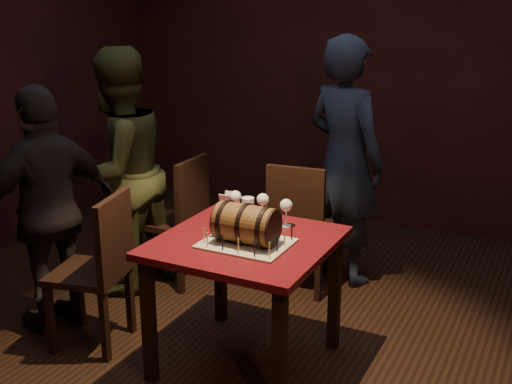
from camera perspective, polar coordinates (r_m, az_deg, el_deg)
room_shell at (r=3.45m, az=-1.52°, el=7.11°), size 5.04×5.04×2.80m
pub_table at (r=3.48m, az=-0.92°, el=-5.91°), size 0.90×0.90×0.75m
cake_board at (r=3.36m, az=-0.88°, el=-4.60°), size 0.45×0.35×0.01m
barrel_cake at (r=3.32m, az=-0.89°, el=-2.86°), size 0.38×0.22×0.22m
birthday_candles at (r=3.34m, az=-0.86°, el=-3.85°), size 0.40×0.30×0.09m
wine_glass_left at (r=3.74m, az=-1.86°, el=-0.53°), size 0.07×0.07×0.16m
wine_glass_mid at (r=3.68m, az=0.60°, el=-0.79°), size 0.07×0.07×0.16m
wine_glass_right at (r=3.59m, az=2.70°, el=-1.30°), size 0.07×0.07×0.16m
pint_of_ale at (r=3.65m, az=-0.73°, el=-1.68°), size 0.07×0.07×0.15m
menu_card at (r=3.79m, az=-2.36°, el=-1.10°), size 0.10×0.05×0.13m
chair_back at (r=4.38m, az=3.86°, el=-2.63°), size 0.44×0.44×0.93m
chair_left_rear at (r=4.56m, az=-6.69°, el=-1.93°), size 0.41×0.41×0.93m
chair_left_front at (r=3.82m, az=-13.68°, el=-6.16°), size 0.48×0.48×0.93m
person_back at (r=4.56m, az=7.88°, el=2.70°), size 0.75×0.62×1.76m
person_left_rear at (r=4.46m, az=-12.13°, el=1.69°), size 0.80×0.93×1.69m
person_left_front at (r=4.05m, az=-17.86°, el=-1.58°), size 0.60×0.96×1.52m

